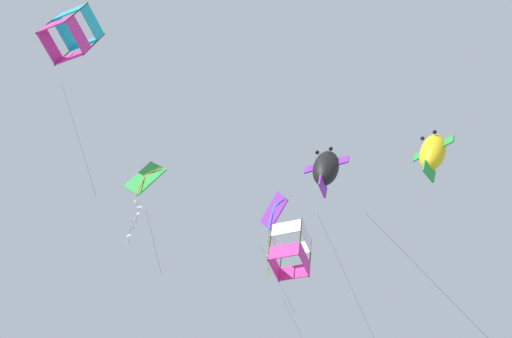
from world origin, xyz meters
TOP-DOWN VIEW (x-y plane):
  - kite_fish_near_right at (-2.62, 3.99)m, footprint 2.58×1.89m
  - kite_fish_far_centre at (2.26, 1.61)m, footprint 3.65×2.85m
  - kite_box_low_drifter at (-4.43, 4.15)m, footprint 3.82×2.91m
  - kite_diamond_mid_left at (-7.41, 7.79)m, footprint 2.20×1.12m
  - kite_box_near_left at (-7.82, -4.93)m, footprint 2.84×2.19m
  - kite_diamond_highest at (-6.54, -1.80)m, footprint 2.03×1.06m

SIDE VIEW (x-z plane):
  - kite_box_low_drifter at x=-4.43m, z-range 25.99..35.80m
  - kite_fish_far_centre at x=2.26m, z-range 27.46..35.15m
  - kite_diamond_highest at x=-6.54m, z-range 29.29..34.03m
  - kite_fish_near_right at x=-2.62m, z-range 29.09..38.67m
  - kite_diamond_mid_left at x=-7.41m, z-range 32.15..38.51m
  - kite_box_near_left at x=-7.82m, z-range 32.63..40.55m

